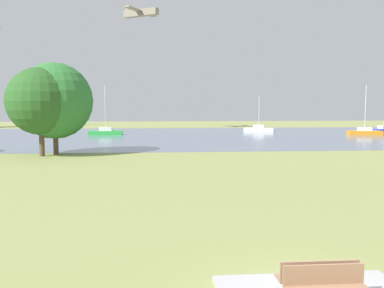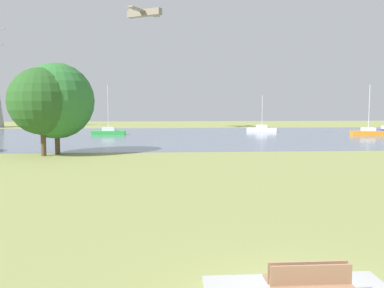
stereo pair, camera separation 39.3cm
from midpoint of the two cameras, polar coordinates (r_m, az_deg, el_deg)
The scene contains 9 objects.
ground_plane at distance 31.08m, azimuth 2.27°, elevation -2.79°, with size 160.00×160.00×0.00m, color #8C9351.
bench_facing_water at distance 10.26m, azimuth 16.28°, elevation -17.54°, with size 1.80×0.48×0.89m.
water_surface at distance 58.84m, azimuth -0.70°, elevation 1.10°, with size 140.00×40.00×0.02m, color slate.
sailboat_white at distance 68.88m, azimuth 9.70°, elevation 2.02°, with size 5.02×3.03×5.87m.
sailboat_orange at distance 65.67m, azimuth 23.09°, elevation 1.52°, with size 4.93×2.00×7.23m.
sailboat_green at distance 62.02m, azimuth -11.14°, elevation 1.65°, with size 4.81×1.53×7.18m.
tree_east_near at distance 37.99m, azimuth -19.52°, elevation 5.53°, with size 5.76×5.76×7.60m.
tree_west_far at distance 38.90m, azimuth -17.78°, elevation 5.63°, with size 6.70×6.70×8.10m.
light_aircraft at distance 74.58m, azimuth -6.41°, elevation 17.38°, with size 6.05×7.77×2.10m.
Camera 2 is at (-3.17, -8.59, 4.43)m, focal length 39.06 mm.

